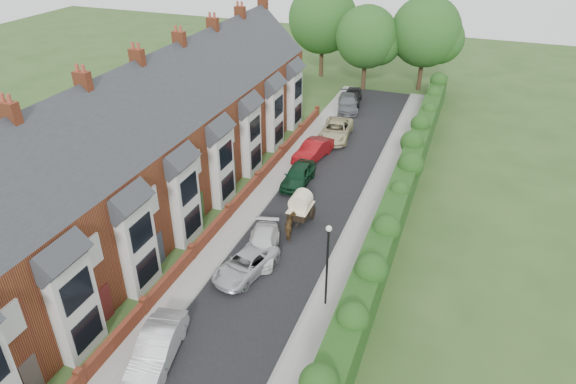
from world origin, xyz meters
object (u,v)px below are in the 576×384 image
Objects in this scene: lamppost at (328,256)px; car_grey at (348,103)px; car_green at (298,175)px; car_white at (262,245)px; horse at (291,227)px; car_beige at (336,130)px; horse_cart at (301,205)px; car_red at (313,150)px; car_black at (353,96)px; car_silver_a at (157,347)px; car_silver_b at (246,264)px.

lamppost is 1.03× the size of car_grey.
car_green reaches higher than car_grey.
horse is (1.02, 2.39, 0.07)m from car_white.
horse_cart is (1.57, -14.26, 0.55)m from car_beige.
horse is at bearing -67.86° from car_red.
car_green reaches higher than car_black.
horse_cart is at bearing -92.53° from car_black.
car_silver_a is 1.01× the size of car_silver_b.
car_red is at bearing -103.66° from car_grey.
car_grey is (-1.22, 28.00, 0.09)m from car_silver_b.
horse_cart is (2.42, 13.66, 0.56)m from car_silver_a.
car_green reaches higher than car_silver_a.
car_white is at bearing -73.92° from car_red.
car_red is at bearing -102.77° from car_beige.
car_white is (-5.00, 3.06, -2.64)m from lamppost.
car_green is at bearing 111.37° from horse_cart.
car_beige is 7.47m from car_grey.
lamppost is at bearing 2.58° from car_silver_b.
car_grey is at bearing 79.09° from car_white.
car_silver_a is (-6.40, -6.35, -2.53)m from lamppost.
car_red is 2.72× the size of horse.
horse_cart reaches higher than car_grey.
car_white is 2.60m from horse.
car_white reaches higher than car_silver_b.
horse_cart is at bearing 118.55° from lamppost.
horse_cart is at bearing 67.85° from car_silver_a.
car_silver_a is 27.94m from car_beige.
car_red reaches higher than car_beige.
car_silver_a is 0.84× the size of car_beige.
car_grey is 23.67m from horse.
car_grey is (-0.20, 12.19, -0.05)m from car_red.
car_black is (-6.40, 31.00, -2.54)m from lamppost.
car_silver_b is 28.03m from car_grey.
car_grey is at bearing 96.32° from horse_cart.
lamppost is at bearing -45.40° from car_white.
car_silver_b is (-5.16, 1.00, -2.66)m from lamppost.
car_silver_a is at bearing -96.96° from car_beige.
car_black reaches higher than car_silver_b.
horse_cart is at bearing 92.95° from car_silver_b.
car_black is at bearing 75.89° from car_grey.
car_silver_a is at bearing -100.04° from horse_cart.
car_silver_a is at bearing -104.61° from car_grey.
car_red is at bearing 92.27° from car_green.
lamppost reaches higher than car_beige.
horse_cart reaches higher than car_beige.
car_green is 18.81m from car_black.
car_red is 0.85× the size of car_beige.
car_silver_b is at bearing -94.13° from car_beige.
car_black is at bearing 78.90° from car_white.
lamppost reaches higher than car_silver_a.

